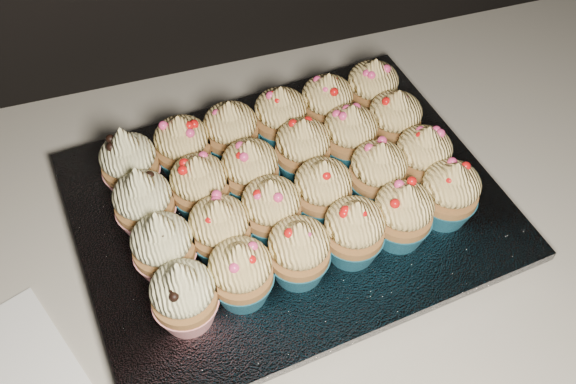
{
  "coord_description": "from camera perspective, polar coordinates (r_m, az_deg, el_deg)",
  "views": [
    {
      "loc": [
        -0.07,
        1.29,
        1.49
      ],
      "look_at": [
        0.06,
        1.71,
        0.95
      ],
      "focal_mm": 40.0,
      "sensor_mm": 36.0,
      "label": 1
    }
  ],
  "objects": [
    {
      "name": "baking_tray",
      "position": [
        0.73,
        0.0,
        -1.94
      ],
      "size": [
        0.45,
        0.36,
        0.02
      ],
      "primitive_type": "cube",
      "rotation": [
        0.0,
        0.0,
        0.11
      ],
      "color": "black",
      "rests_on": "worktop"
    },
    {
      "name": "worktop",
      "position": [
        0.74,
        -4.46,
        -5.15
      ],
      "size": [
        2.44,
        0.64,
        0.04
      ],
      "primitive_type": "cube",
      "color": "silver",
      "rests_on": "cabinet"
    },
    {
      "name": "cupcake_3",
      "position": [
        0.64,
        5.87,
        -3.47
      ],
      "size": [
        0.06,
        0.06,
        0.08
      ],
      "color": "#195D78",
      "rests_on": "foil_lining"
    },
    {
      "name": "cupcake_7",
      "position": [
        0.64,
        -6.06,
        -3.34
      ],
      "size": [
        0.06,
        0.06,
        0.08
      ],
      "color": "#195D78",
      "rests_on": "foil_lining"
    },
    {
      "name": "foil_lining",
      "position": [
        0.71,
        0.0,
        -1.11
      ],
      "size": [
        0.49,
        0.4,
        0.01
      ],
      "primitive_type": "cube",
      "rotation": [
        0.0,
        0.0,
        0.11
      ],
      "color": "silver",
      "rests_on": "baking_tray"
    },
    {
      "name": "cupcake_8",
      "position": [
        0.65,
        -1.49,
        -1.55
      ],
      "size": [
        0.06,
        0.06,
        0.08
      ],
      "color": "#195D78",
      "rests_on": "foil_lining"
    },
    {
      "name": "cupcake_13",
      "position": [
        0.68,
        -7.83,
        0.5
      ],
      "size": [
        0.06,
        0.06,
        0.08
      ],
      "color": "#195D78",
      "rests_on": "foil_lining"
    },
    {
      "name": "cupcake_15",
      "position": [
        0.71,
        1.32,
        3.81
      ],
      "size": [
        0.06,
        0.06,
        0.08
      ],
      "color": "#195D78",
      "rests_on": "foil_lining"
    },
    {
      "name": "cupcake_2",
      "position": [
        0.62,
        0.97,
        -5.3
      ],
      "size": [
        0.06,
        0.06,
        0.08
      ],
      "color": "#195D78",
      "rests_on": "foil_lining"
    },
    {
      "name": "cupcake_22",
      "position": [
        0.76,
        3.49,
        7.8
      ],
      "size": [
        0.06,
        0.06,
        0.08
      ],
      "color": "#195D78",
      "rests_on": "foil_lining"
    },
    {
      "name": "cupcake_17",
      "position": [
        0.75,
        9.41,
        6.25
      ],
      "size": [
        0.06,
        0.06,
        0.08
      ],
      "color": "#195D78",
      "rests_on": "foil_lining"
    },
    {
      "name": "cupcake_19",
      "position": [
        0.72,
        -9.33,
        4.01
      ],
      "size": [
        0.06,
        0.06,
        0.08
      ],
      "color": "#195D78",
      "rests_on": "foil_lining"
    },
    {
      "name": "cupcake_21",
      "position": [
        0.74,
        -0.64,
        6.65
      ],
      "size": [
        0.06,
        0.06,
        0.08
      ],
      "color": "#195D78",
      "rests_on": "foil_lining"
    },
    {
      "name": "cupcake_9",
      "position": [
        0.67,
        3.1,
        0.14
      ],
      "size": [
        0.06,
        0.06,
        0.08
      ],
      "color": "#195D78",
      "rests_on": "foil_lining"
    },
    {
      "name": "cupcake_16",
      "position": [
        0.73,
        5.52,
        5.02
      ],
      "size": [
        0.06,
        0.06,
        0.08
      ],
      "color": "#195D78",
      "rests_on": "foil_lining"
    },
    {
      "name": "cupcake_23",
      "position": [
        0.78,
        7.49,
        9.01
      ],
      "size": [
        0.06,
        0.06,
        0.08
      ],
      "color": "#195D78",
      "rests_on": "foil_lining"
    },
    {
      "name": "cupcake_10",
      "position": [
        0.69,
        7.98,
        1.7
      ],
      "size": [
        0.06,
        0.06,
        0.08
      ],
      "color": "#195D78",
      "rests_on": "foil_lining"
    },
    {
      "name": "cupcake_11",
      "position": [
        0.72,
        11.86,
        3.04
      ],
      "size": [
        0.06,
        0.06,
        0.08
      ],
      "color": "#195D78",
      "rests_on": "foil_lining"
    },
    {
      "name": "cupcake_4",
      "position": [
        0.66,
        10.15,
        -1.97
      ],
      "size": [
        0.06,
        0.06,
        0.08
      ],
      "color": "#195D78",
      "rests_on": "foil_lining"
    },
    {
      "name": "cupcake_14",
      "position": [
        0.69,
        -3.37,
        1.89
      ],
      "size": [
        0.06,
        0.06,
        0.08
      ],
      "color": "#195D78",
      "rests_on": "foil_lining"
    },
    {
      "name": "cupcake_0",
      "position": [
        0.6,
        -9.23,
        -9.07
      ],
      "size": [
        0.06,
        0.06,
        0.1
      ],
      "color": "red",
      "rests_on": "foil_lining"
    },
    {
      "name": "cupcake_18",
      "position": [
        0.71,
        -13.9,
        2.49
      ],
      "size": [
        0.06,
        0.06,
        0.1
      ],
      "color": "red",
      "rests_on": "foil_lining"
    },
    {
      "name": "cupcake_6",
      "position": [
        0.64,
        -11.03,
        -4.77
      ],
      "size": [
        0.06,
        0.06,
        0.1
      ],
      "color": "red",
      "rests_on": "foil_lining"
    },
    {
      "name": "cupcake_20",
      "position": [
        0.73,
        -5.08,
        5.33
      ],
      "size": [
        0.06,
        0.06,
        0.08
      ],
      "color": "#195D78",
      "rests_on": "foil_lining"
    },
    {
      "name": "cupcake_5",
      "position": [
        0.69,
        14.13,
        -0.08
      ],
      "size": [
        0.06,
        0.06,
        0.08
      ],
      "color": "#195D78",
      "rests_on": "foil_lining"
    },
    {
      "name": "cupcake_1",
      "position": [
        0.61,
        -4.2,
        -7.18
      ],
      "size": [
        0.06,
        0.06,
        0.08
      ],
      "color": "#195D78",
      "rests_on": "foil_lining"
    },
    {
      "name": "cupcake_12",
      "position": [
        0.67,
        -12.68,
        -0.95
      ],
      "size": [
        0.06,
        0.06,
        0.1
      ],
      "color": "red",
      "rests_on": "foil_lining"
    }
  ]
}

